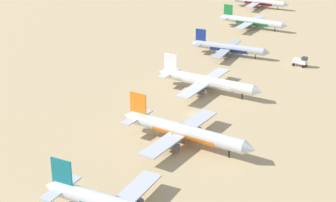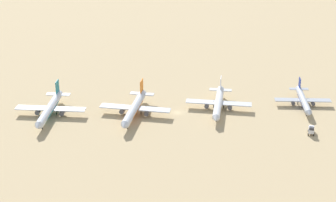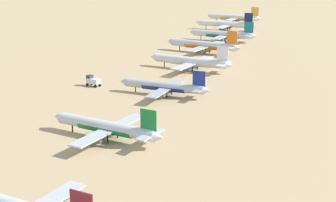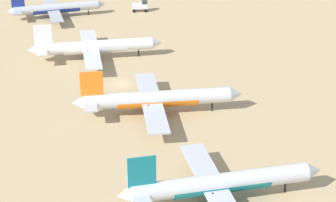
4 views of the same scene
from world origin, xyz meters
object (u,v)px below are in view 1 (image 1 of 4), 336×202
Objects in this scene: parked_jet_7 at (259,2)px; parked_jet_5 at (229,48)px; parked_jet_4 at (207,82)px; service_truck at (301,61)px; parked_jet_3 at (184,131)px; parked_jet_6 at (252,21)px.

parked_jet_5 is at bearing -83.95° from parked_jet_7.
parked_jet_4 is 40.96m from parked_jet_5.
service_truck is (38.05, -88.96, -1.07)m from parked_jet_7.
parked_jet_7 is 5.87× the size of service_truck.
parked_jet_4 reaches higher than parked_jet_7.
parked_jet_7 is at bearing 96.05° from parked_jet_5.
parked_jet_3 is at bearing -80.34° from parked_jet_4.
parked_jet_5 is 43.99m from parked_jet_6.
parked_jet_3 reaches higher than parked_jet_7.
service_truck is (30.63, -46.33, -1.19)m from parked_jet_6.
parked_jet_4 is 128.02m from parked_jet_7.
parked_jet_4 is 45.42m from service_truck.
service_truck is at bearing -66.84° from parked_jet_7.
parked_jet_5 is 0.97× the size of parked_jet_6.
parked_jet_5 is at bearing 175.30° from service_truck.
parked_jet_5 is 5.90× the size of service_truck.
parked_jet_4 reaches higher than parked_jet_6.
parked_jet_3 is 167.54m from parked_jet_7.
service_truck is at bearing 77.12° from parked_jet_3.
parked_jet_7 reaches higher than service_truck.
parked_jet_3 reaches higher than parked_jet_4.
parked_jet_4 is at bearing -83.84° from parked_jet_7.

